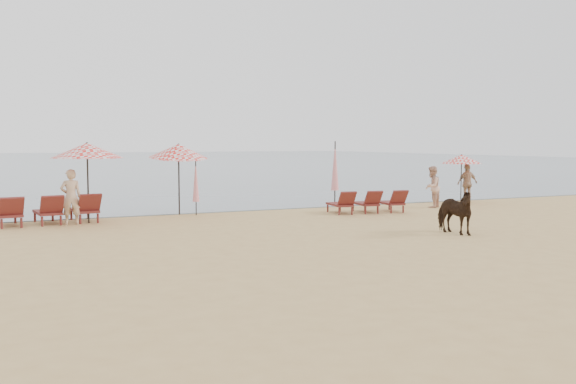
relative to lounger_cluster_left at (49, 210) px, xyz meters
name	(u,v)px	position (x,y,z in m)	size (l,w,h in m)	color
ground	(379,255)	(6.46, -8.99, -0.45)	(120.00, 120.00, 0.00)	tan
sea	(56,161)	(6.46, 71.01, -0.45)	(160.00, 140.00, 0.06)	#51606B
lounger_cluster_left	(49,210)	(0.00, 0.00, 0.00)	(3.13, 2.04, 0.65)	maroon
lounger_cluster_right	(368,202)	(10.86, -1.43, -0.05)	(2.82, 1.89, 0.58)	maroon
umbrella_open_left_a	(87,151)	(1.19, -0.12, 1.87)	(2.27, 2.27, 2.59)	black
umbrella_open_left_b	(179,151)	(4.48, 1.02, 1.83)	(2.07, 2.11, 2.63)	black
umbrella_open_right	(462,159)	(16.54, 0.22, 1.41)	(1.70, 1.70, 2.07)	black
umbrella_closed_left	(196,181)	(4.97, 0.56, 0.76)	(0.24, 0.24, 1.98)	black
umbrella_closed_right	(335,166)	(11.02, 1.31, 1.16)	(0.32, 0.32, 2.63)	black
cow	(453,212)	(10.20, -7.02, 0.18)	(0.68, 1.49, 1.26)	black
beachgoer_left	(71,197)	(0.64, -0.36, 0.42)	(0.64, 0.42, 1.75)	tan
beachgoer_right_a	(432,187)	(14.22, -0.83, 0.37)	(0.80, 0.62, 1.64)	tan
beachgoer_right_b	(467,183)	(16.95, 0.30, 0.38)	(0.97, 0.40, 1.66)	tan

